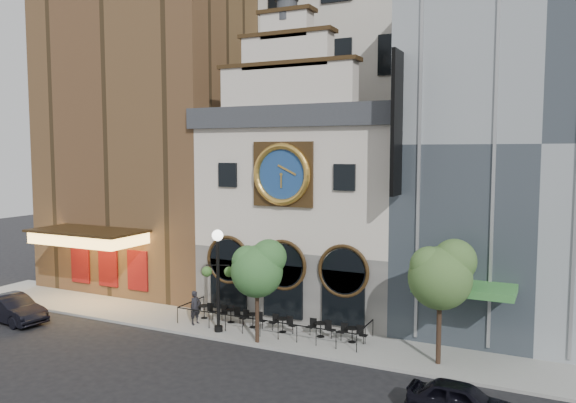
# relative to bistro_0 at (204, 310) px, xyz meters

# --- Properties ---
(ground) EXTENTS (120.00, 120.00, 0.00)m
(ground) POSITION_rel_bistro_0_xyz_m (4.49, -2.63, -0.61)
(ground) COLOR black
(ground) RESTS_ON ground
(sidewalk) EXTENTS (44.00, 5.00, 0.15)m
(sidewalk) POSITION_rel_bistro_0_xyz_m (4.49, -0.13, -0.54)
(sidewalk) COLOR gray
(sidewalk) RESTS_ON ground
(clock_building) EXTENTS (12.60, 8.78, 18.65)m
(clock_building) POSITION_rel_bistro_0_xyz_m (4.49, 5.19, 6.07)
(clock_building) COLOR #605E5B
(clock_building) RESTS_ON ground
(theater_building) EXTENTS (14.00, 15.60, 25.00)m
(theater_building) POSITION_rel_bistro_0_xyz_m (-8.51, 7.33, 11.99)
(theater_building) COLOR brown
(theater_building) RESTS_ON ground
(retail_building) EXTENTS (14.00, 14.40, 20.00)m
(retail_building) POSITION_rel_bistro_0_xyz_m (17.48, 7.36, 9.53)
(retail_building) COLOR gray
(retail_building) RESTS_ON ground
(office_tower) EXTENTS (20.00, 16.00, 40.00)m
(office_tower) POSITION_rel_bistro_0_xyz_m (4.49, 17.37, 19.39)
(office_tower) COLOR beige
(office_tower) RESTS_ON ground
(cafe_railing) EXTENTS (10.60, 2.60, 0.90)m
(cafe_railing) POSITION_rel_bistro_0_xyz_m (4.49, -0.13, -0.01)
(cafe_railing) COLOR black
(cafe_railing) RESTS_ON sidewalk
(bistro_0) EXTENTS (1.58, 0.68, 0.90)m
(bistro_0) POSITION_rel_bistro_0_xyz_m (0.00, 0.00, 0.00)
(bistro_0) COLOR black
(bistro_0) RESTS_ON sidewalk
(bistro_1) EXTENTS (1.58, 0.68, 0.90)m
(bistro_1) POSITION_rel_bistro_0_xyz_m (1.83, -0.02, 0.00)
(bistro_1) COLOR black
(bistro_1) RESTS_ON sidewalk
(bistro_2) EXTENTS (1.58, 0.68, 0.90)m
(bistro_2) POSITION_rel_bistro_0_xyz_m (3.39, -0.25, 0.00)
(bistro_2) COLOR black
(bistro_2) RESTS_ON sidewalk
(bistro_3) EXTENTS (1.58, 0.68, 0.90)m
(bistro_3) POSITION_rel_bistro_0_xyz_m (5.23, -0.27, 0.00)
(bistro_3) COLOR black
(bistro_3) RESTS_ON sidewalk
(bistro_4) EXTENTS (1.58, 0.68, 0.90)m
(bistro_4) POSITION_rel_bistro_0_xyz_m (7.35, -0.09, 0.00)
(bistro_4) COLOR black
(bistro_4) RESTS_ON sidewalk
(bistro_5) EXTENTS (1.58, 0.68, 0.90)m
(bistro_5) POSITION_rel_bistro_0_xyz_m (9.12, -0.18, 0.00)
(bistro_5) COLOR black
(bistro_5) RESTS_ON sidewalk
(car_right) EXTENTS (4.08, 1.82, 1.36)m
(car_right) POSITION_rel_bistro_0_xyz_m (15.36, -5.87, 0.07)
(car_right) COLOR black
(car_right) RESTS_ON ground
(car_left) EXTENTS (4.97, 2.29, 1.58)m
(car_left) POSITION_rel_bistro_0_xyz_m (-9.81, -5.03, 0.17)
(car_left) COLOR black
(car_left) RESTS_ON ground
(pedestrian) EXTENTS (0.59, 0.77, 1.88)m
(pedestrian) POSITION_rel_bistro_0_xyz_m (0.16, -1.09, 0.47)
(pedestrian) COLOR black
(pedestrian) RESTS_ON sidewalk
(lamppost) EXTENTS (1.67, 1.03, 5.52)m
(lamppost) POSITION_rel_bistro_0_xyz_m (2.06, -1.66, 2.95)
(lamppost) COLOR black
(lamppost) RESTS_ON sidewalk
(tree_left) EXTENTS (2.74, 2.63, 5.27)m
(tree_left) POSITION_rel_bistro_0_xyz_m (4.81, -2.20, 3.40)
(tree_left) COLOR #382619
(tree_left) RESTS_ON sidewalk
(tree_right) EXTENTS (2.98, 2.87, 5.74)m
(tree_right) POSITION_rel_bistro_0_xyz_m (13.65, -1.12, 3.74)
(tree_right) COLOR #382619
(tree_right) RESTS_ON sidewalk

